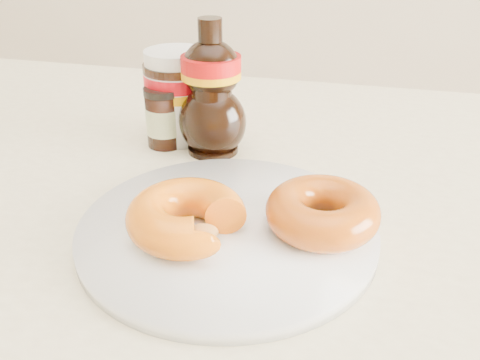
% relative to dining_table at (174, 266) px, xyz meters
% --- Properties ---
extents(dining_table, '(1.40, 0.90, 0.75)m').
position_rel_dining_table_xyz_m(dining_table, '(0.00, 0.00, 0.00)').
color(dining_table, '#F6E8BB').
rests_on(dining_table, ground).
extents(plate, '(0.28, 0.28, 0.01)m').
position_rel_dining_table_xyz_m(plate, '(0.08, -0.05, 0.09)').
color(plate, white).
rests_on(plate, dining_table).
extents(donut_bitten, '(0.14, 0.14, 0.04)m').
position_rel_dining_table_xyz_m(donut_bitten, '(0.05, -0.07, 0.12)').
color(donut_bitten, orange).
rests_on(donut_bitten, plate).
extents(donut_whole, '(0.12, 0.12, 0.04)m').
position_rel_dining_table_xyz_m(donut_whole, '(0.16, -0.03, 0.12)').
color(donut_whole, '#983A09').
rests_on(donut_whole, plate).
extents(nutella_jar, '(0.08, 0.08, 0.12)m').
position_rel_dining_table_xyz_m(nutella_jar, '(-0.05, 0.17, 0.15)').
color(nutella_jar, white).
rests_on(nutella_jar, dining_table).
extents(syrup_bottle, '(0.11, 0.10, 0.16)m').
position_rel_dining_table_xyz_m(syrup_bottle, '(0.01, 0.13, 0.17)').
color(syrup_bottle, black).
rests_on(syrup_bottle, dining_table).
extents(dark_jar, '(0.05, 0.05, 0.08)m').
position_rel_dining_table_xyz_m(dark_jar, '(-0.06, 0.14, 0.12)').
color(dark_jar, black).
rests_on(dark_jar, dining_table).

